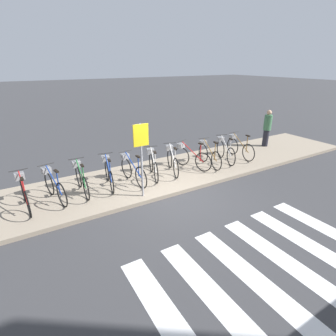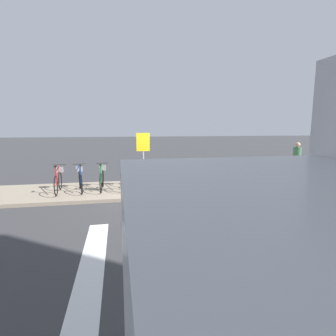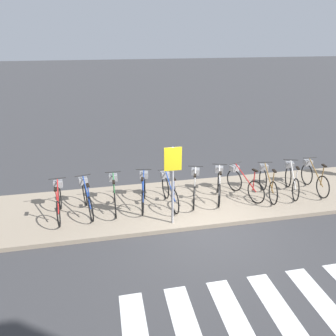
{
  "view_description": "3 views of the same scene",
  "coord_description": "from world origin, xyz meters",
  "px_view_note": "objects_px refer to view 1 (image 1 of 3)",
  "views": [
    {
      "loc": [
        -3.74,
        -5.9,
        3.74
      ],
      "look_at": [
        -0.11,
        0.2,
        0.87
      ],
      "focal_mm": 28.0,
      "sensor_mm": 36.0,
      "label": 1
    },
    {
      "loc": [
        -1.74,
        -8.46,
        2.44
      ],
      "look_at": [
        0.05,
        0.84,
        0.96
      ],
      "focal_mm": 28.0,
      "sensor_mm": 36.0,
      "label": 2
    },
    {
      "loc": [
        -2.52,
        -7.03,
        4.81
      ],
      "look_at": [
        -0.79,
        1.43,
        1.23
      ],
      "focal_mm": 35.0,
      "sensor_mm": 36.0,
      "label": 3
    }
  ],
  "objects_px": {
    "parked_bicycle_0": "(24,192)",
    "parked_bicycle_10": "(239,146)",
    "parked_bicycle_6": "(172,160)",
    "pedestrian": "(267,128)",
    "parked_bicycle_4": "(132,169)",
    "parked_bicycle_5": "(153,164)",
    "parked_bicycle_1": "(54,185)",
    "parked_bicycle_8": "(208,154)",
    "parked_bicycle_2": "(81,178)",
    "sign_post": "(141,149)",
    "parked_bicycle_9": "(225,150)",
    "parked_bicycle_3": "(108,172)",
    "parked_bicycle_7": "(190,156)"
  },
  "relations": [
    {
      "from": "parked_bicycle_0",
      "to": "parked_bicycle_10",
      "type": "bearing_deg",
      "value": 0.38
    },
    {
      "from": "parked_bicycle_6",
      "to": "pedestrian",
      "type": "xyz_separation_m",
      "value": [
        5.32,
        0.41,
        0.42
      ]
    },
    {
      "from": "parked_bicycle_4",
      "to": "parked_bicycle_5",
      "type": "xyz_separation_m",
      "value": [
        0.8,
        0.07,
        0.0
      ]
    },
    {
      "from": "parked_bicycle_1",
      "to": "parked_bicycle_8",
      "type": "distance_m",
      "value": 5.42
    },
    {
      "from": "parked_bicycle_6",
      "to": "parked_bicycle_5",
      "type": "bearing_deg",
      "value": -179.19
    },
    {
      "from": "parked_bicycle_2",
      "to": "parked_bicycle_4",
      "type": "height_order",
      "value": "same"
    },
    {
      "from": "parked_bicycle_10",
      "to": "sign_post",
      "type": "xyz_separation_m",
      "value": [
        -4.84,
        -1.08,
        1.0
      ]
    },
    {
      "from": "parked_bicycle_10",
      "to": "pedestrian",
      "type": "bearing_deg",
      "value": 12.39
    },
    {
      "from": "parked_bicycle_5",
      "to": "parked_bicycle_9",
      "type": "relative_size",
      "value": 1.0
    },
    {
      "from": "parked_bicycle_3",
      "to": "parked_bicycle_4",
      "type": "height_order",
      "value": "same"
    },
    {
      "from": "parked_bicycle_1",
      "to": "pedestrian",
      "type": "bearing_deg",
      "value": 2.78
    },
    {
      "from": "parked_bicycle_1",
      "to": "parked_bicycle_9",
      "type": "distance_m",
      "value": 6.27
    },
    {
      "from": "parked_bicycle_2",
      "to": "parked_bicycle_7",
      "type": "xyz_separation_m",
      "value": [
        3.91,
        -0.04,
        0.0
      ]
    },
    {
      "from": "parked_bicycle_5",
      "to": "parked_bicycle_6",
      "type": "xyz_separation_m",
      "value": [
        0.76,
        0.01,
        0.0
      ]
    },
    {
      "from": "parked_bicycle_5",
      "to": "parked_bicycle_7",
      "type": "height_order",
      "value": "same"
    },
    {
      "from": "parked_bicycle_2",
      "to": "sign_post",
      "type": "height_order",
      "value": "sign_post"
    },
    {
      "from": "parked_bicycle_2",
      "to": "parked_bicycle_7",
      "type": "height_order",
      "value": "same"
    },
    {
      "from": "parked_bicycle_8",
      "to": "parked_bicycle_2",
      "type": "bearing_deg",
      "value": 177.9
    },
    {
      "from": "parked_bicycle_6",
      "to": "parked_bicycle_2",
      "type": "bearing_deg",
      "value": 179.48
    },
    {
      "from": "parked_bicycle_9",
      "to": "parked_bicycle_5",
      "type": "bearing_deg",
      "value": 178.45
    },
    {
      "from": "parked_bicycle_3",
      "to": "parked_bicycle_8",
      "type": "height_order",
      "value": "same"
    },
    {
      "from": "parked_bicycle_2",
      "to": "parked_bicycle_3",
      "type": "relative_size",
      "value": 1.01
    },
    {
      "from": "parked_bicycle_1",
      "to": "parked_bicycle_3",
      "type": "relative_size",
      "value": 1.0
    },
    {
      "from": "parked_bicycle_8",
      "to": "parked_bicycle_10",
      "type": "relative_size",
      "value": 0.99
    },
    {
      "from": "parked_bicycle_5",
      "to": "parked_bicycle_1",
      "type": "bearing_deg",
      "value": -179.55
    },
    {
      "from": "parked_bicycle_4",
      "to": "parked_bicycle_10",
      "type": "xyz_separation_m",
      "value": [
        4.71,
        0.02,
        0.0
      ]
    },
    {
      "from": "parked_bicycle_8",
      "to": "parked_bicycle_9",
      "type": "xyz_separation_m",
      "value": [
        0.85,
        0.05,
        0.0
      ]
    },
    {
      "from": "pedestrian",
      "to": "parked_bicycle_4",
      "type": "bearing_deg",
      "value": -175.88
    },
    {
      "from": "parked_bicycle_0",
      "to": "parked_bicycle_6",
      "type": "relative_size",
      "value": 1.05
    },
    {
      "from": "parked_bicycle_9",
      "to": "sign_post",
      "type": "height_order",
      "value": "sign_post"
    },
    {
      "from": "pedestrian",
      "to": "sign_post",
      "type": "distance_m",
      "value": 7.21
    },
    {
      "from": "parked_bicycle_2",
      "to": "parked_bicycle_8",
      "type": "bearing_deg",
      "value": -2.1
    },
    {
      "from": "pedestrian",
      "to": "parked_bicycle_10",
      "type": "bearing_deg",
      "value": -167.61
    },
    {
      "from": "sign_post",
      "to": "parked_bicycle_10",
      "type": "bearing_deg",
      "value": 12.62
    },
    {
      "from": "parked_bicycle_6",
      "to": "sign_post",
      "type": "bearing_deg",
      "value": -145.84
    },
    {
      "from": "parked_bicycle_3",
      "to": "parked_bicycle_6",
      "type": "bearing_deg",
      "value": -1.18
    },
    {
      "from": "parked_bicycle_0",
      "to": "parked_bicycle_9",
      "type": "distance_m",
      "value": 7.01
    },
    {
      "from": "parked_bicycle_4",
      "to": "parked_bicycle_7",
      "type": "relative_size",
      "value": 1.05
    },
    {
      "from": "parked_bicycle_7",
      "to": "sign_post",
      "type": "height_order",
      "value": "sign_post"
    },
    {
      "from": "parked_bicycle_0",
      "to": "parked_bicycle_3",
      "type": "xyz_separation_m",
      "value": [
        2.36,
        0.16,
        0.0
      ]
    },
    {
      "from": "parked_bicycle_1",
      "to": "parked_bicycle_5",
      "type": "height_order",
      "value": "same"
    },
    {
      "from": "parked_bicycle_1",
      "to": "pedestrian",
      "type": "height_order",
      "value": "pedestrian"
    },
    {
      "from": "sign_post",
      "to": "parked_bicycle_5",
      "type": "bearing_deg",
      "value": 50.79
    },
    {
      "from": "parked_bicycle_0",
      "to": "parked_bicycle_2",
      "type": "bearing_deg",
      "value": 5.49
    },
    {
      "from": "parked_bicycle_10",
      "to": "parked_bicycle_1",
      "type": "bearing_deg",
      "value": 179.77
    },
    {
      "from": "pedestrian",
      "to": "parked_bicycle_3",
      "type": "bearing_deg",
      "value": -177.26
    },
    {
      "from": "parked_bicycle_1",
      "to": "parked_bicycle_3",
      "type": "xyz_separation_m",
      "value": [
        1.61,
        0.08,
        0.0
      ]
    },
    {
      "from": "parked_bicycle_0",
      "to": "parked_bicycle_3",
      "type": "height_order",
      "value": "same"
    },
    {
      "from": "parked_bicycle_8",
      "to": "sign_post",
      "type": "xyz_separation_m",
      "value": [
        -3.2,
        -1.01,
        1.0
      ]
    },
    {
      "from": "parked_bicycle_4",
      "to": "parked_bicycle_8",
      "type": "xyz_separation_m",
      "value": [
        3.07,
        -0.06,
        0.0
      ]
    }
  ]
}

